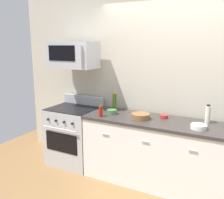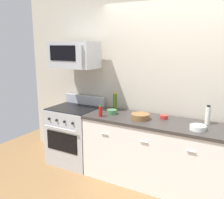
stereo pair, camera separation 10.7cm
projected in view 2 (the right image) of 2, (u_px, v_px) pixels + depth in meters
name	position (u px, v px, depth m)	size (l,w,h in m)	color
ground_plane	(171.00, 188.00, 3.39)	(6.71, 6.71, 0.00)	olive
back_wall	(185.00, 86.00, 3.45)	(5.59, 0.10, 2.70)	beige
counter_unit	(173.00, 156.00, 3.29)	(2.50, 0.66, 0.92)	white
range_oven	(75.00, 134.00, 4.08)	(0.76, 0.69, 1.07)	#B7BABF
microwave	(74.00, 55.00, 3.83)	(0.74, 0.44, 0.40)	#B7BABF
bottle_hot_sauce_red	(101.00, 111.00, 3.48)	(0.05, 0.05, 0.16)	#B21914
bottle_vinegar_white	(208.00, 115.00, 3.14)	(0.07, 0.07, 0.24)	silver
bottle_olive_oil	(115.00, 102.00, 3.76)	(0.06, 0.06, 0.29)	#385114
bowl_white_ceramic	(198.00, 127.00, 2.95)	(0.19, 0.19, 0.05)	white
bowl_red_small	(164.00, 117.00, 3.39)	(0.11, 0.11, 0.05)	#B72D28
bowl_green_glaze	(112.00, 112.00, 3.61)	(0.14, 0.14, 0.06)	#477A4C
bowl_wooden_salad	(140.00, 116.00, 3.36)	(0.25, 0.25, 0.08)	brown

